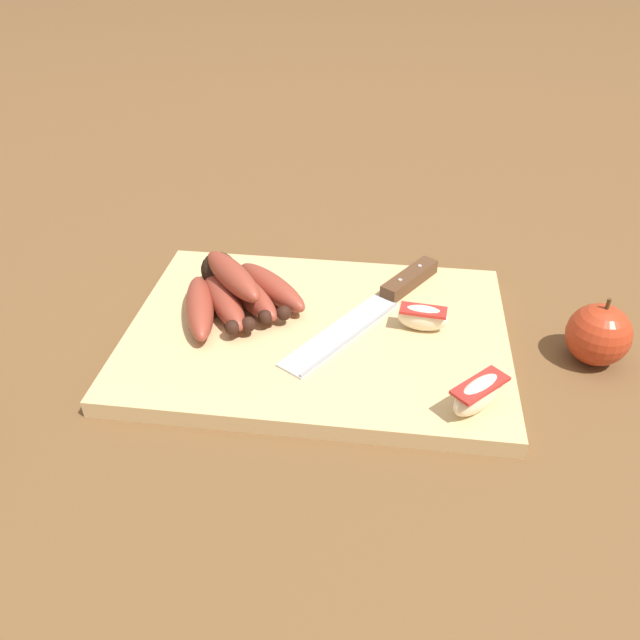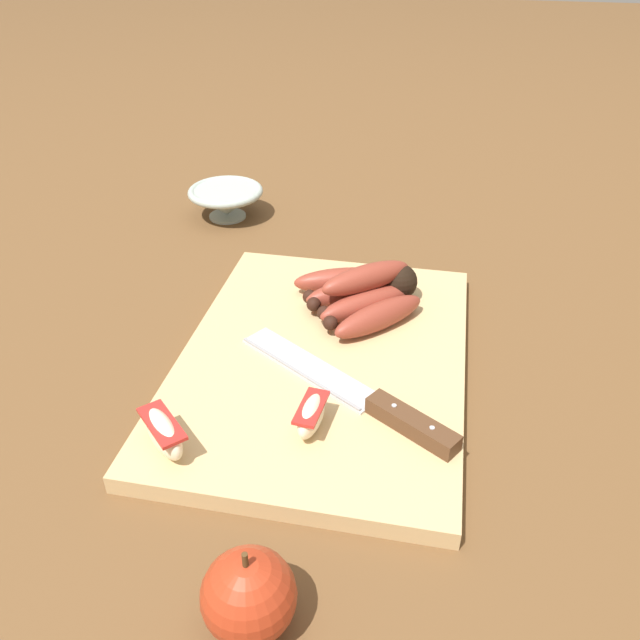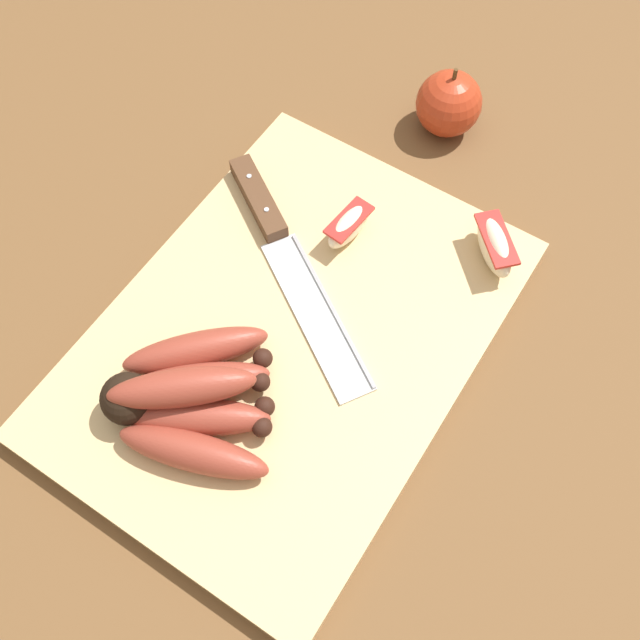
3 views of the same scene
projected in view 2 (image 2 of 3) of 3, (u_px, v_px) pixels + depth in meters
ground_plane at (316, 363)px, 0.75m from camera, size 6.00×6.00×0.00m
cutting_board at (323, 361)px, 0.73m from camera, size 0.44×0.31×0.02m
banana_bunch at (365, 293)px, 0.80m from camera, size 0.17×0.18×0.06m
chefs_knife at (373, 403)px, 0.65m from camera, size 0.18×0.25×0.02m
apple_wedge_near at (311, 415)px, 0.62m from camera, size 0.06×0.03×0.03m
apple_wedge_middle at (163, 433)px, 0.60m from camera, size 0.06×0.06×0.04m
whole_apple at (249, 595)px, 0.46m from camera, size 0.07×0.07×0.08m
ceramic_bowl at (226, 200)px, 1.06m from camera, size 0.12×0.12×0.05m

